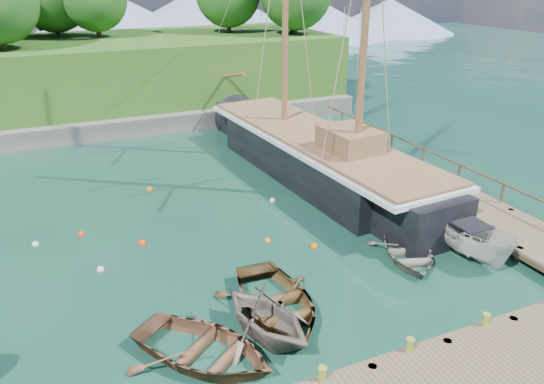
{
  "coord_description": "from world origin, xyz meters",
  "views": [
    {
      "loc": [
        -7.03,
        -15.09,
        11.26
      ],
      "look_at": [
        1.89,
        4.77,
        2.0
      ],
      "focal_mm": 35.0,
      "sensor_mm": 36.0,
      "label": 1
    }
  ],
  "objects_px": {
    "rowboat_1": "(266,338)",
    "rowboat_3": "(407,258)",
    "schooner": "(316,159)",
    "cabin_boat_white": "(465,254)",
    "rowboat_2": "(276,313)",
    "rowboat_0": "(204,359)"
  },
  "relations": [
    {
      "from": "rowboat_0",
      "to": "cabin_boat_white",
      "type": "height_order",
      "value": "cabin_boat_white"
    },
    {
      "from": "rowboat_3",
      "to": "cabin_boat_white",
      "type": "xyz_separation_m",
      "value": [
        2.49,
        -0.69,
        0.0
      ]
    },
    {
      "from": "rowboat_2",
      "to": "cabin_boat_white",
      "type": "bearing_deg",
      "value": 6.32
    },
    {
      "from": "rowboat_2",
      "to": "schooner",
      "type": "bearing_deg",
      "value": 58.65
    },
    {
      "from": "rowboat_2",
      "to": "rowboat_3",
      "type": "height_order",
      "value": "rowboat_2"
    },
    {
      "from": "rowboat_3",
      "to": "rowboat_2",
      "type": "bearing_deg",
      "value": -149.33
    },
    {
      "from": "rowboat_2",
      "to": "schooner",
      "type": "height_order",
      "value": "schooner"
    },
    {
      "from": "rowboat_0",
      "to": "rowboat_2",
      "type": "xyz_separation_m",
      "value": [
        3.07,
        1.27,
        0.0
      ]
    },
    {
      "from": "rowboat_0",
      "to": "rowboat_2",
      "type": "height_order",
      "value": "rowboat_2"
    },
    {
      "from": "cabin_boat_white",
      "to": "rowboat_1",
      "type": "bearing_deg",
      "value": -171.9
    },
    {
      "from": "rowboat_0",
      "to": "rowboat_2",
      "type": "relative_size",
      "value": 0.94
    },
    {
      "from": "rowboat_1",
      "to": "cabin_boat_white",
      "type": "distance_m",
      "value": 10.12
    },
    {
      "from": "rowboat_1",
      "to": "rowboat_3",
      "type": "bearing_deg",
      "value": 0.46
    },
    {
      "from": "rowboat_2",
      "to": "schooner",
      "type": "relative_size",
      "value": 0.19
    },
    {
      "from": "rowboat_2",
      "to": "schooner",
      "type": "distance_m",
      "value": 13.49
    },
    {
      "from": "rowboat_0",
      "to": "rowboat_2",
      "type": "bearing_deg",
      "value": -15.48
    },
    {
      "from": "rowboat_2",
      "to": "cabin_boat_white",
      "type": "height_order",
      "value": "cabin_boat_white"
    },
    {
      "from": "rowboat_0",
      "to": "schooner",
      "type": "relative_size",
      "value": 0.18
    },
    {
      "from": "schooner",
      "to": "cabin_boat_white",
      "type": "bearing_deg",
      "value": -85.95
    },
    {
      "from": "rowboat_3",
      "to": "rowboat_1",
      "type": "bearing_deg",
      "value": -142.38
    },
    {
      "from": "rowboat_2",
      "to": "rowboat_0",
      "type": "bearing_deg",
      "value": -154.33
    },
    {
      "from": "rowboat_1",
      "to": "schooner",
      "type": "distance_m",
      "value": 14.93
    }
  ]
}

